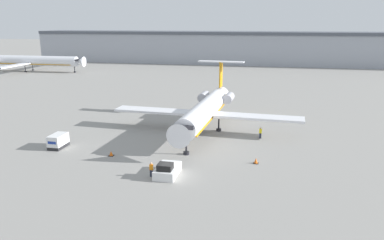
{
  "coord_description": "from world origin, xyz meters",
  "views": [
    {
      "loc": [
        10.81,
        -38.62,
        17.32
      ],
      "look_at": [
        0.0,
        12.07,
        3.6
      ],
      "focal_mm": 35.0,
      "sensor_mm": 36.0,
      "label": 1
    }
  ],
  "objects": [
    {
      "name": "traffic_cone_right",
      "position": [
        9.48,
        6.16,
        0.35
      ],
      "size": [
        0.65,
        0.65,
        0.72
      ],
      "color": "black",
      "rests_on": "ground"
    },
    {
      "name": "worker_by_wing",
      "position": [
        9.64,
        16.82,
        0.92
      ],
      "size": [
        0.4,
        0.25,
        1.76
      ],
      "color": "#232838",
      "rests_on": "ground"
    },
    {
      "name": "airplane_main",
      "position": [
        0.77,
        18.74,
        3.6
      ],
      "size": [
        30.82,
        28.77,
        10.06
      ],
      "color": "white",
      "rests_on": "ground"
    },
    {
      "name": "worker_near_tug",
      "position": [
        -2.07,
        -0.56,
        0.92
      ],
      "size": [
        0.4,
        0.25,
        1.76
      ],
      "color": "#232838",
      "rests_on": "ground"
    },
    {
      "name": "luggage_cart",
      "position": [
        -18.14,
        6.5,
        0.96
      ],
      "size": [
        1.74,
        3.08,
        1.93
      ],
      "color": "#232326",
      "rests_on": "ground"
    },
    {
      "name": "traffic_cone_left",
      "position": [
        -9.48,
        4.95,
        0.31
      ],
      "size": [
        0.72,
        0.72,
        0.66
      ],
      "color": "black",
      "rests_on": "ground"
    },
    {
      "name": "airplane_parked_far_left",
      "position": [
        -72.65,
        79.72,
        3.83
      ],
      "size": [
        39.35,
        34.43,
        10.66
      ],
      "color": "silver",
      "rests_on": "ground"
    },
    {
      "name": "pushback_tug",
      "position": [
        -0.41,
        0.25,
        0.64
      ],
      "size": [
        2.39,
        4.27,
        1.74
      ],
      "color": "silver",
      "rests_on": "ground"
    },
    {
      "name": "ground_plane",
      "position": [
        0.0,
        0.0,
        0.0
      ],
      "size": [
        600.0,
        600.0,
        0.0
      ],
      "primitive_type": "plane",
      "color": "gray"
    },
    {
      "name": "terminal_building",
      "position": [
        0.0,
        120.0,
        6.61
      ],
      "size": [
        180.0,
        16.8,
        13.17
      ],
      "color": "#9EA3AD",
      "rests_on": "ground"
    }
  ]
}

